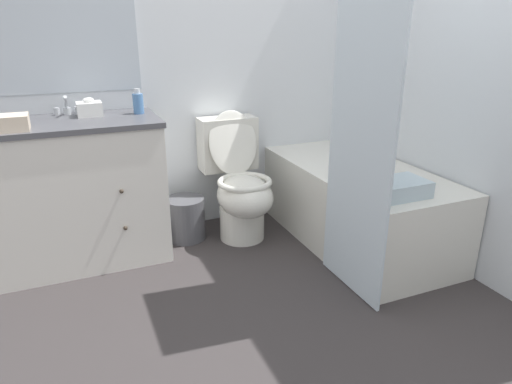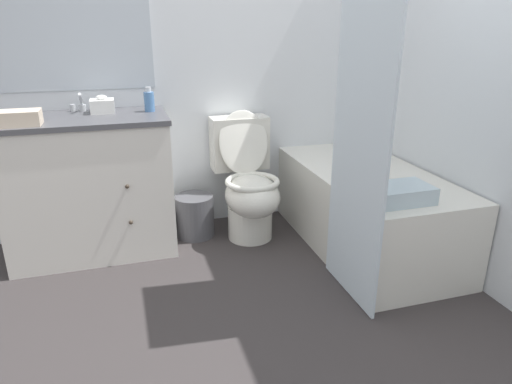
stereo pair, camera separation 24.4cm
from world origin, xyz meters
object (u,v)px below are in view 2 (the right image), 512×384
(vanity_cabinet, at_px, (90,185))
(hand_towel_folded, at_px, (14,118))
(sink_faucet, at_px, (82,106))
(tissue_box, at_px, (102,106))
(wastebasket, at_px, (195,216))
(toilet, at_px, (248,184))
(soap_dispenser, at_px, (149,101))
(bathtub, at_px, (365,208))
(bath_towel_folded, at_px, (397,194))

(vanity_cabinet, distance_m, hand_towel_folded, 0.58)
(sink_faucet, height_order, tissue_box, sink_faucet)
(sink_faucet, xyz_separation_m, wastebasket, (0.63, -0.15, -0.75))
(toilet, xyz_separation_m, soap_dispenser, (-0.59, 0.13, 0.56))
(wastebasket, bearing_deg, vanity_cabinet, -177.50)
(toilet, bearing_deg, wastebasket, 165.18)
(bathtub, distance_m, soap_dispenser, 1.50)
(bath_towel_folded, bearing_deg, toilet, 121.83)
(soap_dispenser, bearing_deg, toilet, -12.06)
(bathtub, xyz_separation_m, bath_towel_folded, (-0.13, -0.50, 0.29))
(sink_faucet, relative_size, wastebasket, 0.50)
(wastebasket, bearing_deg, toilet, -14.82)
(sink_faucet, bearing_deg, bathtub, -20.45)
(toilet, relative_size, wastebasket, 2.93)
(bathtub, relative_size, tissue_box, 9.96)
(toilet, bearing_deg, tissue_box, 169.53)
(sink_faucet, bearing_deg, toilet, -14.13)
(vanity_cabinet, xyz_separation_m, wastebasket, (0.63, 0.03, -0.29))
(sink_faucet, relative_size, tissue_box, 1.02)
(vanity_cabinet, bearing_deg, wastebasket, 2.50)
(bath_towel_folded, bearing_deg, sink_faucet, 143.71)
(vanity_cabinet, bearing_deg, bath_towel_folded, -31.58)
(bathtub, height_order, bath_towel_folded, bath_towel_folded)
(bathtub, height_order, soap_dispenser, soap_dispenser)
(bathtub, distance_m, hand_towel_folded, 2.09)
(hand_towel_folded, relative_size, bath_towel_folded, 0.75)
(tissue_box, bearing_deg, soap_dispenser, -7.03)
(bathtub, distance_m, tissue_box, 1.74)
(bathtub, bearing_deg, sink_faucet, 159.55)
(wastebasket, bearing_deg, hand_towel_folded, -168.78)
(toilet, distance_m, wastebasket, 0.42)
(vanity_cabinet, height_order, bathtub, vanity_cabinet)
(vanity_cabinet, relative_size, toilet, 1.17)
(vanity_cabinet, xyz_separation_m, soap_dispenser, (0.40, 0.06, 0.48))
(sink_faucet, xyz_separation_m, soap_dispenser, (0.40, -0.12, 0.03))
(toilet, xyz_separation_m, tissue_box, (-0.86, 0.16, 0.53))
(hand_towel_folded, bearing_deg, sink_faucet, 47.28)
(sink_faucet, xyz_separation_m, hand_towel_folded, (-0.32, -0.34, 0.00))
(hand_towel_folded, bearing_deg, tissue_box, 30.26)
(vanity_cabinet, distance_m, tissue_box, 0.49)
(toilet, bearing_deg, soap_dispenser, 167.94)
(wastebasket, distance_m, hand_towel_folded, 1.23)
(tissue_box, bearing_deg, toilet, -10.47)
(vanity_cabinet, relative_size, wastebasket, 3.43)
(sink_faucet, distance_m, bathtub, 1.87)
(toilet, distance_m, bathtub, 0.77)
(soap_dispenser, distance_m, bath_towel_folded, 1.55)
(hand_towel_folded, bearing_deg, vanity_cabinet, 26.89)
(wastebasket, relative_size, bath_towel_folded, 0.82)
(bathtub, bearing_deg, soap_dispenser, 158.54)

